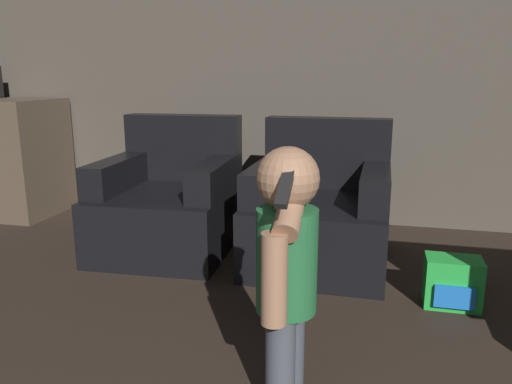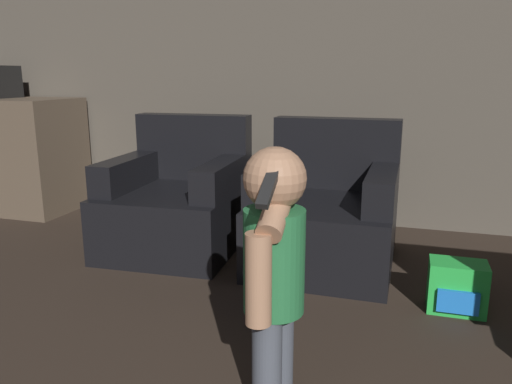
{
  "view_description": "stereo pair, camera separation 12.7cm",
  "coord_description": "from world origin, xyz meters",
  "px_view_note": "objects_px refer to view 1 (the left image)",
  "views": [
    {
      "loc": [
        0.63,
        0.64,
        1.14
      ],
      "look_at": [
        0.09,
        2.85,
        0.6
      ],
      "focal_mm": 35.0,
      "sensor_mm": 36.0,
      "label": 1
    },
    {
      "loc": [
        0.75,
        0.68,
        1.14
      ],
      "look_at": [
        0.09,
        2.85,
        0.6
      ],
      "focal_mm": 35.0,
      "sensor_mm": 36.0,
      "label": 2
    }
  ],
  "objects_px": {
    "person_toddler": "(286,261)",
    "armchair_left": "(170,204)",
    "armchair_right": "(320,213)",
    "toy_backpack": "(452,283)"
  },
  "relations": [
    {
      "from": "armchair_left",
      "to": "armchair_right",
      "type": "distance_m",
      "value": 0.99
    },
    {
      "from": "person_toddler",
      "to": "toy_backpack",
      "type": "distance_m",
      "value": 1.25
    },
    {
      "from": "person_toddler",
      "to": "armchair_left",
      "type": "bearing_deg",
      "value": -137.09
    },
    {
      "from": "armchair_left",
      "to": "toy_backpack",
      "type": "relative_size",
      "value": 3.48
    },
    {
      "from": "person_toddler",
      "to": "toy_backpack",
      "type": "xyz_separation_m",
      "value": [
        0.67,
        0.97,
        -0.42
      ]
    },
    {
      "from": "person_toddler",
      "to": "toy_backpack",
      "type": "relative_size",
      "value": 3.41
    },
    {
      "from": "armchair_left",
      "to": "person_toddler",
      "type": "distance_m",
      "value": 1.81
    },
    {
      "from": "person_toddler",
      "to": "toy_backpack",
      "type": "height_order",
      "value": "person_toddler"
    },
    {
      "from": "toy_backpack",
      "to": "person_toddler",
      "type": "bearing_deg",
      "value": -124.61
    },
    {
      "from": "armchair_left",
      "to": "armchair_right",
      "type": "xyz_separation_m",
      "value": [
        0.99,
        0.0,
        0.0
      ]
    }
  ]
}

